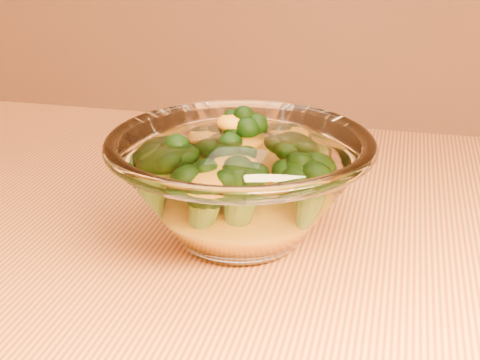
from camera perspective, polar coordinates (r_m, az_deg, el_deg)
name	(u,v)px	position (r m, az deg, el deg)	size (l,w,h in m)	color
glass_bowl	(240,185)	(0.56, 0.00, -0.45)	(0.22, 0.22, 0.10)	white
cheese_sauce	(240,208)	(0.56, 0.00, -2.38)	(0.11, 0.11, 0.03)	orange
broccoli_heap	(235,169)	(0.55, -0.41, 0.92)	(0.15, 0.14, 0.08)	black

